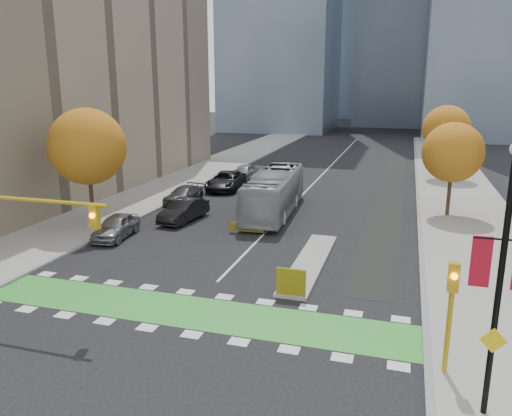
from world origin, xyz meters
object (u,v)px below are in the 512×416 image
Objects in this scene: tree_east_near at (453,153)px; bus at (274,192)px; traffic_signal_east at (451,302)px; parked_car_c at (184,195)px; hazard_board at (291,282)px; tree_west at (87,147)px; parked_car_a at (116,226)px; banner_lamppost at (501,273)px; parked_car_e at (245,172)px; tree_east_far at (446,129)px; parked_car_d at (226,181)px; parked_car_b at (184,210)px.

bus is at bearing -167.61° from tree_east_near.
traffic_signal_east is 28.72m from parked_car_c.
hazard_board is 0.12× the size of bus.
tree_west is 6.01m from parked_car_a.
banner_lamppost is 25.09m from bus.
parked_car_e is at bearing 86.47° from parked_car_c.
bus is (-12.75, -2.80, -3.18)m from tree_east_near.
tree_east_far is 23.28m from bus.
parked_car_c is (-20.50, 22.98, -3.93)m from banner_lamppost.
parked_car_c is (0.00, 10.34, -0.08)m from parked_car_a.
hazard_board is 0.18× the size of tree_east_far.
tree_east_near reaches higher than hazard_board.
tree_east_far reaches higher than parked_car_d.
parked_car_e is at bearing 84.73° from parked_car_d.
parked_car_b is (2.50, 5.00, 0.04)m from parked_car_a.
banner_lamppost is 39.51m from parked_car_e.
parked_car_d is at bearing 79.94° from parked_car_c.
parked_car_c is (-8.25, 1.28, -1.00)m from bus.
tree_west reaches higher than tree_east_near.
bus is 7.10m from parked_car_b.
parked_car_d is (1.57, 6.02, 0.17)m from parked_car_c.
parked_car_b is at bearing -60.36° from parked_car_c.
hazard_board is 0.30× the size of parked_car_c.
hazard_board is at bearing -114.20° from tree_east_near.
traffic_signal_east is (-1.50, -22.51, -2.13)m from tree_east_near.
parked_car_d is at bearing -84.88° from parked_car_e.
traffic_signal_east is at bearing -55.39° from parked_car_e.
parked_car_e is at bearing 79.38° from parked_car_a.
hazard_board is at bearing -46.82° from parked_car_c.
parked_car_b is at bearing -159.63° from tree_east_near.
parked_car_d is (-19.43, 4.50, -4.02)m from tree_east_near.
bus is (11.25, 7.20, -3.94)m from tree_west.
tree_east_far reaches higher than bus.
parked_car_e is (-17.86, 32.51, -1.95)m from traffic_signal_east.
parked_car_b is 1.03× the size of parked_car_c.
parked_car_d is at bearing -150.01° from tree_east_far.
banner_lamppost is at bearing -43.70° from parked_car_c.
traffic_signal_east reaches higher than parked_car_d.
parked_car_d is (-19.93, -11.50, -4.39)m from tree_east_far.
parked_car_b is at bearing -129.72° from tree_east_far.
parked_car_e is (-6.61, 12.80, -0.90)m from bus.
traffic_signal_east is at bearing -29.07° from tree_west.
parked_car_a is at bearing -110.12° from parked_car_b.
tree_east_far is (24.50, 26.00, -0.38)m from tree_west.
tree_east_near is 24.47m from parked_car_a.
tree_east_near is 1.58× the size of parked_car_a.
tree_east_far reaches higher than parked_car_e.
tree_east_near is 1.51× the size of parked_car_c.
parked_car_d is 5.50m from parked_car_e.
tree_west is 13.92m from bus.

